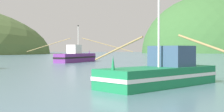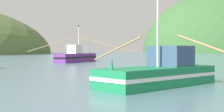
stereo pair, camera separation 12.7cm
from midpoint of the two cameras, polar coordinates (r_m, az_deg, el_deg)
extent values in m
ellipsoid|color=#386633|center=(216.97, 18.56, 0.55)|extent=(97.53, 78.03, 79.55)
ellipsoid|color=#386633|center=(246.61, 19.00, 0.61)|extent=(102.98, 82.38, 46.18)
cube|color=#197A47|center=(17.68, 8.68, -3.81)|extent=(7.30, 7.57, 1.08)
cube|color=white|center=(17.68, 8.68, -3.64)|extent=(7.37, 7.65, 0.20)
cone|color=#197A47|center=(14.94, -0.05, -1.28)|extent=(0.28, 0.28, 0.70)
cube|color=#334C6B|center=(18.50, 10.84, -0.02)|extent=(2.85, 2.83, 1.22)
cylinder|color=silver|center=(17.60, 8.52, 5.98)|extent=(0.12, 0.12, 4.94)
cylinder|color=#997F4C|center=(15.68, 18.76, 1.28)|extent=(3.34, 3.12, 1.58)
cylinder|color=#997F4C|center=(19.97, 0.82, 1.30)|extent=(3.34, 3.12, 1.58)
cube|color=#6B2D84|center=(52.25, -6.76, -0.33)|extent=(5.24, 11.47, 1.44)
cube|color=black|center=(52.25, -6.76, -0.25)|extent=(5.30, 11.58, 0.26)
cone|color=#6B2D84|center=(56.91, -4.33, 0.87)|extent=(0.25, 0.25, 0.70)
cube|color=silver|center=(51.58, -7.14, 1.27)|extent=(2.27, 2.71, 1.47)
cylinder|color=silver|center=(52.91, -6.40, 2.99)|extent=(0.12, 0.12, 4.66)
cube|color=black|center=(53.05, -6.40, 5.64)|extent=(0.13, 0.35, 0.20)
cylinder|color=#997F4C|center=(55.02, -11.89, 2.00)|extent=(8.68, 2.69, 2.45)
cylinder|color=#997F4C|center=(49.92, -1.11, 2.12)|extent=(8.68, 2.69, 2.45)
camera|label=1|loc=(0.06, -90.11, 0.00)|focal=48.99mm
camera|label=2|loc=(0.06, 89.89, 0.00)|focal=48.99mm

